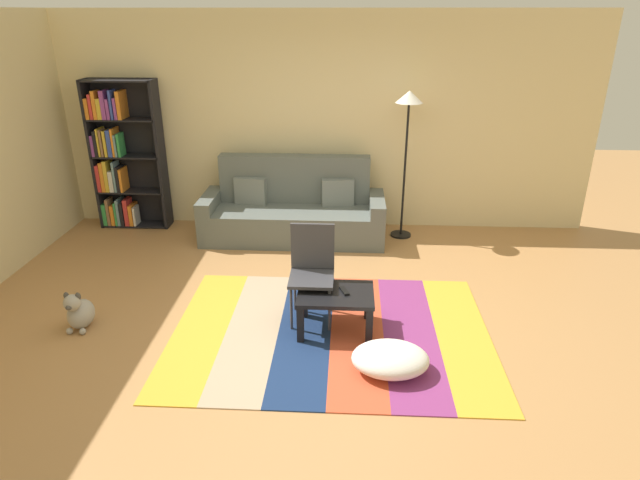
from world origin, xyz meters
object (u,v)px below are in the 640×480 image
Objects in this scene: bookshelf at (120,159)px; coffee_table at (336,299)px; tv_remote at (344,291)px; folding_chair at (312,265)px; pouf at (390,359)px; dog at (79,312)px; couch at (294,212)px; standing_lamp at (408,117)px.

bookshelf reaches higher than coffee_table.
folding_chair is (-0.30, 0.22, 0.14)m from tv_remote.
pouf is 2.81m from dog.
bookshelf is at bearing 172.88° from couch.
couch is at bearing -175.89° from standing_lamp.
couch is 15.07× the size of tv_remote.
tv_remote is (-0.70, -2.26, -1.12)m from standing_lamp.
folding_chair reaches higher than tv_remote.
couch is 2.25m from coffee_table.
standing_lamp is at bearing 71.04° from coffee_table.
couch is at bearing 86.25° from tv_remote.
couch is 2.85m from dog.
bookshelf is 3.08× the size of pouf.
pouf is at bearing -24.49° from folding_chair.
bookshelf is 3.46m from folding_chair.
coffee_table is at bearing 2.18° from dog.
folding_chair is at bearing 129.27° from pouf.
bookshelf is 4.79× the size of dog.
tv_remote is (0.67, -2.16, 0.06)m from couch.
bookshelf is at bearing 139.29° from coffee_table.
coffee_table is 2.69m from standing_lamp.
bookshelf is 12.70× the size of tv_remote.
coffee_table is at bearing -74.78° from couch.
bookshelf is 1.05× the size of standing_lamp.
folding_chair is (2.09, 0.32, 0.37)m from dog.
standing_lamp is at bearing 4.11° from couch.
standing_lamp is at bearing 90.01° from folding_chair.
couch is 1.24× the size of standing_lamp.
couch is 5.69× the size of dog.
standing_lamp reaches higher than couch.
tv_remote is 0.40m from folding_chair.
folding_chair is at bearing 133.66° from coffee_table.
bookshelf reaches higher than pouf.
dog is (-2.77, 0.51, 0.04)m from pouf.
pouf is (0.45, -0.59, -0.19)m from coffee_table.
standing_lamp is 2.62m from tv_remote.
standing_lamp reaches higher than tv_remote.
tv_remote is at bearing 9.62° from coffee_table.
tv_remote is (2.93, -2.44, -0.52)m from bookshelf.
folding_chair reaches higher than dog.
dog is at bearing 169.64° from pouf.
dog is at bearing -78.00° from bookshelf.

